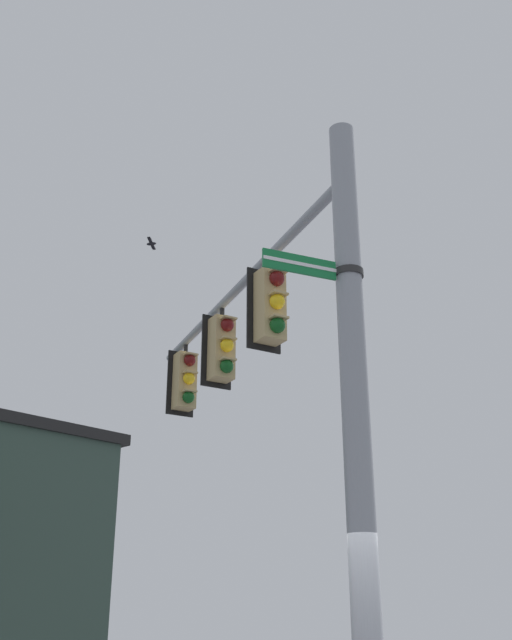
% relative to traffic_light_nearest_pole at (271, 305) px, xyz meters
% --- Properties ---
extents(signal_pole, '(0.30, 0.30, 7.27)m').
position_rel_traffic_light_nearest_pole_xyz_m(signal_pole, '(0.28, 2.11, -2.14)').
color(signal_pole, gray).
rests_on(signal_pole, ground).
extents(mast_arm, '(1.05, 6.96, 0.14)m').
position_rel_traffic_light_nearest_pole_xyz_m(mast_arm, '(-0.18, -1.36, 0.77)').
color(mast_arm, gray).
extents(traffic_light_nearest_pole, '(0.54, 0.49, 1.31)m').
position_rel_traffic_light_nearest_pole_xyz_m(traffic_light_nearest_pole, '(0.00, 0.00, 0.00)').
color(traffic_light_nearest_pole, black).
extents(traffic_light_mid_inner, '(0.54, 0.49, 1.31)m').
position_rel_traffic_light_nearest_pole_xyz_m(traffic_light_mid_inner, '(-0.25, -1.90, 0.00)').
color(traffic_light_mid_inner, black).
extents(traffic_light_mid_outer, '(0.54, 0.49, 1.31)m').
position_rel_traffic_light_nearest_pole_xyz_m(traffic_light_mid_outer, '(-0.50, -3.79, 0.00)').
color(traffic_light_mid_outer, black).
extents(street_name_sign, '(1.22, 0.34, 0.22)m').
position_rel_traffic_light_nearest_pole_xyz_m(street_name_sign, '(0.53, 2.08, -0.45)').
color(street_name_sign, '#147238').
extents(bird_flying, '(0.28, 0.29, 0.12)m').
position_rel_traffic_light_nearest_pole_xyz_m(bird_flying, '(0.23, -4.00, 2.72)').
color(bird_flying, black).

